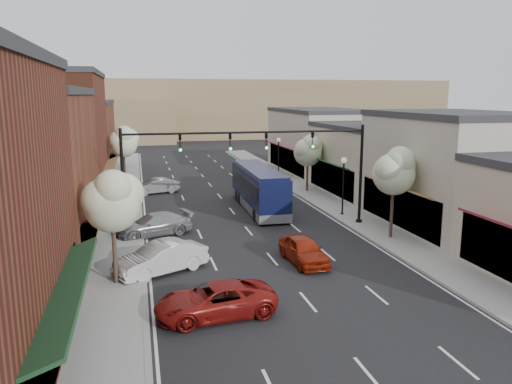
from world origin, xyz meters
TOP-DOWN VIEW (x-y plane):
  - ground at (0.00, 0.00)m, footprint 160.00×160.00m
  - sidewalk_left at (-8.40, 18.50)m, footprint 2.80×73.00m
  - sidewalk_right at (8.40, 18.50)m, footprint 2.80×73.00m
  - curb_left at (-7.00, 18.50)m, footprint 0.25×73.00m
  - curb_right at (7.00, 18.50)m, footprint 0.25×73.00m
  - bldg_left_midnear at (-14.23, 6.00)m, footprint 10.14×14.10m
  - bldg_left_midfar at (-14.24, 20.00)m, footprint 10.14×14.10m
  - bldg_left_far at (-14.22, 36.00)m, footprint 10.14×18.10m
  - bldg_right_midnear at (13.72, 6.00)m, footprint 9.14×12.10m
  - bldg_right_midfar at (13.70, 18.00)m, footprint 9.14×12.10m
  - bldg_right_far at (13.71, 32.00)m, footprint 9.14×16.10m
  - hill_far at (0.00, 90.00)m, footprint 120.00×30.00m
  - hill_near at (-25.00, 78.00)m, footprint 50.00×20.00m
  - signal_mast_right at (5.62, 8.00)m, footprint 8.22×0.46m
  - signal_mast_left at (-5.62, 8.00)m, footprint 8.22×0.46m
  - tree_right_near at (8.35, 3.94)m, footprint 2.85×2.65m
  - tree_right_far at (8.35, 19.94)m, footprint 2.85×2.65m
  - tree_left_near at (-8.25, -0.06)m, footprint 2.85×2.65m
  - tree_left_far at (-8.25, 25.94)m, footprint 2.85×2.65m
  - lamp_post_near at (7.80, 10.50)m, footprint 0.44×0.44m
  - lamp_post_far at (7.80, 28.00)m, footprint 0.44×0.44m
  - coach_bus at (2.20, 14.16)m, footprint 2.60×10.96m
  - red_hatchback at (1.50, 1.04)m, footprint 1.97×4.36m
  - parked_car_a at (-4.20, -4.49)m, footprint 5.22×2.84m
  - parked_car_b at (-6.10, 1.23)m, footprint 5.06×3.68m
  - parked_car_c at (-6.20, 8.43)m, footprint 5.33×3.33m
  - parked_car_e at (-5.56, 22.60)m, footprint 4.54×2.73m

SIDE VIEW (x-z plane):
  - ground at x=0.00m, z-range 0.00..0.00m
  - curb_left at x=-7.00m, z-range -0.01..0.16m
  - curb_right at x=7.00m, z-range -0.01..0.16m
  - sidewalk_left at x=-8.40m, z-range 0.00..0.15m
  - sidewalk_right at x=8.40m, z-range 0.00..0.15m
  - parked_car_a at x=-4.20m, z-range 0.00..1.39m
  - parked_car_e at x=-5.56m, z-range 0.00..1.41m
  - parked_car_c at x=-6.20m, z-range 0.00..1.44m
  - red_hatchback at x=1.50m, z-range 0.00..1.45m
  - parked_car_b at x=-6.10m, z-range 0.00..1.59m
  - coach_bus at x=2.20m, z-range 0.08..3.42m
  - lamp_post_near at x=7.80m, z-range 0.79..5.23m
  - lamp_post_far at x=7.80m, z-range 0.79..5.23m
  - bldg_right_midfar at x=13.70m, z-range -0.03..6.37m
  - bldg_right_far at x=13.71m, z-range -0.04..7.36m
  - bldg_right_midnear at x=13.72m, z-range -0.04..7.86m
  - tree_right_far at x=8.35m, z-range 1.28..6.70m
  - hill_near at x=-25.00m, z-range 0.00..8.00m
  - bldg_left_far at x=-14.22m, z-range -0.04..8.36m
  - tree_left_near at x=-8.25m, z-range 1.38..7.07m
  - tree_right_near at x=8.35m, z-range 1.47..7.43m
  - tree_left_far at x=-8.25m, z-range 1.54..7.67m
  - signal_mast_right at x=5.62m, z-range 1.12..8.12m
  - signal_mast_left at x=-5.62m, z-range 1.12..8.12m
  - bldg_left_midnear at x=-14.23m, z-range -0.04..9.36m
  - bldg_left_midfar at x=-14.24m, z-range -0.05..10.85m
  - hill_far at x=0.00m, z-range 0.00..12.00m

